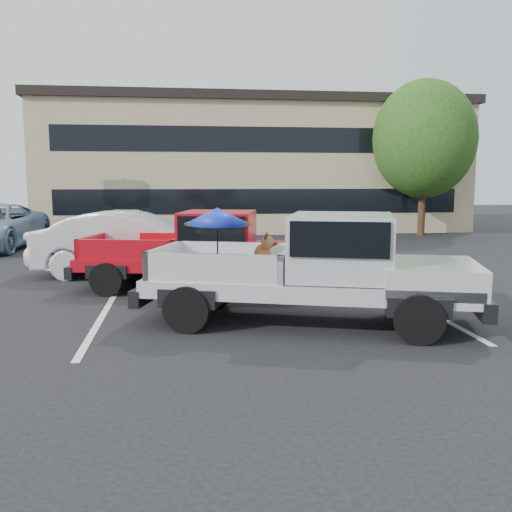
# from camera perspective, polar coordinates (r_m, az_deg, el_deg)

# --- Properties ---
(ground) EXTENTS (90.00, 90.00, 0.00)m
(ground) POSITION_cam_1_polar(r_m,az_deg,el_deg) (8.63, 3.21, -8.82)
(ground) COLOR black
(ground) RESTS_ON ground
(stripe_left) EXTENTS (0.12, 5.00, 0.01)m
(stripe_left) POSITION_cam_1_polar(r_m,az_deg,el_deg) (10.53, -15.25, -6.05)
(stripe_left) COLOR silver
(stripe_left) RESTS_ON ground
(stripe_right) EXTENTS (0.12, 5.00, 0.01)m
(stripe_right) POSITION_cam_1_polar(r_m,az_deg,el_deg) (11.37, 16.39, -5.08)
(stripe_right) COLOR silver
(stripe_right) RESTS_ON ground
(motel_building) EXTENTS (20.40, 8.40, 6.30)m
(motel_building) POSITION_cam_1_polar(r_m,az_deg,el_deg) (29.35, -0.47, 9.11)
(motel_building) COLOR tan
(motel_building) RESTS_ON ground
(tree_right) EXTENTS (4.46, 4.46, 6.78)m
(tree_right) POSITION_cam_1_polar(r_m,az_deg,el_deg) (26.40, 16.48, 11.15)
(tree_right) COLOR #332114
(tree_right) RESTS_ON ground
(tree_back) EXTENTS (4.68, 4.68, 7.11)m
(tree_back) POSITION_cam_1_polar(r_m,az_deg,el_deg) (33.07, 5.91, 10.99)
(tree_back) COLOR #332114
(tree_back) RESTS_ON ground
(silver_pickup) EXTENTS (6.02, 3.61, 2.06)m
(silver_pickup) POSITION_cam_1_polar(r_m,az_deg,el_deg) (9.64, 7.06, -0.73)
(silver_pickup) COLOR black
(silver_pickup) RESTS_ON ground
(red_pickup) EXTENTS (5.59, 2.97, 1.75)m
(red_pickup) POSITION_cam_1_polar(r_m,az_deg,el_deg) (12.66, -4.50, 0.87)
(red_pickup) COLOR black
(red_pickup) RESTS_ON ground
(silver_sedan) EXTENTS (5.25, 2.66, 1.65)m
(silver_sedan) POSITION_cam_1_polar(r_m,az_deg,el_deg) (14.78, -12.04, 1.17)
(silver_sedan) COLOR silver
(silver_sedan) RESTS_ON ground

